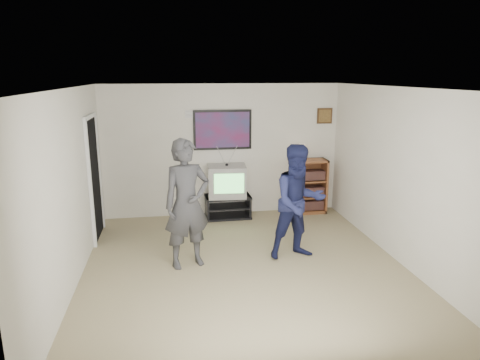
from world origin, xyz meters
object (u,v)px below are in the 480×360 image
object	(u,v)px
crt_television	(227,181)
person_short	(299,202)
bookshelf	(309,186)
person_tall	(187,204)
media_stand	(228,207)

from	to	relation	value
crt_television	person_short	bearing A→B (deg)	-63.27
bookshelf	person_short	distance (m)	2.21
person_tall	bookshelf	bearing A→B (deg)	21.27
crt_television	person_tall	world-z (taller)	person_tall
person_tall	media_stand	bearing A→B (deg)	48.76
media_stand	bookshelf	xyz separation A→B (m)	(1.62, 0.05, 0.32)
media_stand	person_short	bearing A→B (deg)	-69.16
bookshelf	crt_television	bearing A→B (deg)	-178.25
crt_television	bookshelf	world-z (taller)	bookshelf
person_tall	person_short	size ratio (longest dim) A/B	1.07
bookshelf	person_tall	xyz separation A→B (m)	(-2.46, -2.03, 0.38)
crt_television	bookshelf	size ratio (longest dim) A/B	0.65
person_tall	person_short	xyz separation A→B (m)	(1.62, 0.02, -0.06)
crt_television	person_tall	bearing A→B (deg)	-107.86
media_stand	crt_television	size ratio (longest dim) A/B	1.24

